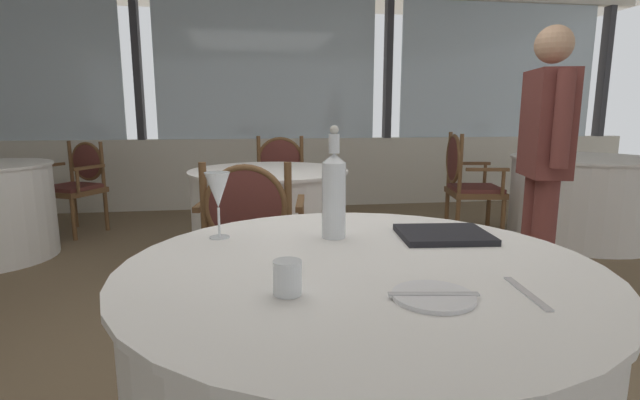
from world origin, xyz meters
name	(u,v)px	position (x,y,z in m)	size (l,w,h in m)	color
ground_plane	(302,345)	(0.00, 0.00, 0.00)	(12.59, 12.59, 0.00)	#756047
window_wall_far	(268,117)	(0.00, 3.63, 1.11)	(9.54, 0.14, 2.78)	silver
foreground_table	(358,392)	(0.05, -1.02, 0.38)	(1.28, 1.28, 0.77)	white
side_plate	(433,296)	(0.15, -1.29, 0.77)	(0.18, 0.18, 0.01)	white
butter_knife	(434,294)	(0.15, -1.29, 0.78)	(0.20, 0.02, 0.00)	silver
dinner_fork	(527,293)	(0.36, -1.29, 0.77)	(0.20, 0.02, 0.00)	silver
water_bottle	(334,193)	(0.02, -0.76, 0.91)	(0.08, 0.08, 0.36)	white
wine_glass	(218,191)	(-0.34, -0.71, 0.92)	(0.08, 0.08, 0.21)	white
water_tumbler	(287,278)	(-0.16, -1.22, 0.81)	(0.06, 0.06, 0.08)	white
menu_book	(443,234)	(0.37, -0.81, 0.78)	(0.28, 0.23, 0.02)	black
background_table_0	(270,223)	(-0.11, 1.10, 0.38)	(1.12, 1.12, 0.77)	white
dining_chair_0_0	(250,234)	(-0.25, 0.13, 0.56)	(0.58, 0.52, 0.94)	brown
dining_chair_0_1	(280,181)	(0.03, 2.08, 0.55)	(0.58, 0.52, 0.95)	brown
dining_chair_1_0	(78,180)	(-1.91, 2.64, 0.52)	(0.65, 0.62, 0.89)	brown
background_table_2	(582,199)	(2.78, 1.64, 0.38)	(1.28, 1.28, 0.77)	white
dining_chair_2_0	(466,178)	(1.72, 1.83, 0.57)	(0.54, 0.59, 0.98)	brown
diner_person_0	(545,154)	(1.44, 0.27, 0.93)	(0.29, 0.51, 1.64)	brown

